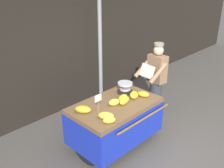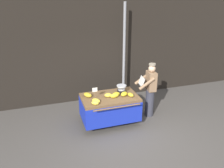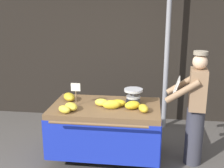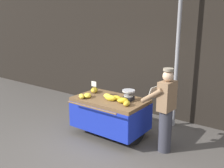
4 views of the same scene
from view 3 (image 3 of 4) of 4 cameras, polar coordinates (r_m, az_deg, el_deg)
back_wall at (r=5.92m, az=3.87°, el=13.59°), size 16.00×0.24×4.30m
street_pole at (r=5.43m, az=10.90°, el=8.28°), size 0.09×0.09×3.37m
banana_cart at (r=4.38m, az=-1.25°, el=-7.30°), size 1.63×1.18×0.88m
weighing_scale at (r=4.34m, az=4.24°, el=-2.46°), size 0.28×0.28×0.24m
price_sign at (r=4.27m, az=-7.20°, el=-1.03°), size 0.14×0.01×0.34m
banana_bunch_0 at (r=4.14m, az=-8.10°, el=-4.43°), size 0.28×0.30×0.10m
banana_bunch_1 at (r=4.05m, az=6.23°, el=-4.80°), size 0.19×0.25×0.10m
banana_bunch_2 at (r=4.26m, az=-2.06°, el=-3.66°), size 0.23×0.19×0.11m
banana_bunch_3 at (r=4.15m, az=4.05°, el=-4.18°), size 0.28×0.26×0.12m
banana_bunch_4 at (r=4.55m, az=-8.46°, el=-2.53°), size 0.28×0.32×0.12m
banana_bunch_5 at (r=4.24m, az=1.18°, el=-3.79°), size 0.25×0.18×0.11m
banana_bunch_6 at (r=4.04m, az=-9.42°, el=-4.98°), size 0.23×0.21×0.11m
banana_bunch_7 at (r=4.14m, az=-0.14°, el=-4.09°), size 0.27×0.15×0.13m
vendor_person at (r=4.37m, az=16.11°, el=-4.68°), size 0.61×0.56×1.71m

